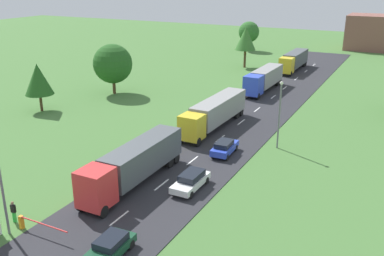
# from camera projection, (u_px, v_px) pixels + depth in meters

# --- Properties ---
(road) EXTENTS (10.00, 140.00, 0.06)m
(road) POSITION_uv_depth(u_px,v_px,m) (201.00, 154.00, 45.10)
(road) COLOR #2B2B30
(road) RESTS_ON ground
(lane_marking_centre) EXTENTS (0.16, 119.14, 0.01)m
(lane_marking_centre) POSITION_uv_depth(u_px,v_px,m) (178.00, 172.00, 40.95)
(lane_marking_centre) COLOR white
(lane_marking_centre) RESTS_ON road
(truck_lead) EXTENTS (2.54, 13.01, 3.54)m
(truck_lead) POSITION_uv_depth(u_px,v_px,m) (134.00, 163.00, 38.06)
(truck_lead) COLOR red
(truck_lead) RESTS_ON road
(truck_second) EXTENTS (2.74, 13.89, 3.44)m
(truck_second) POSITION_uv_depth(u_px,v_px,m) (215.00, 112.00, 52.34)
(truck_second) COLOR yellow
(truck_second) RESTS_ON road
(truck_third) EXTENTS (2.65, 12.25, 3.43)m
(truck_third) POSITION_uv_depth(u_px,v_px,m) (264.00, 79.00, 69.17)
(truck_third) COLOR blue
(truck_third) RESTS_ON road
(truck_fourth) EXTENTS (2.53, 12.68, 3.44)m
(truck_fourth) POSITION_uv_depth(u_px,v_px,m) (294.00, 60.00, 84.27)
(truck_fourth) COLOR yellow
(truck_fourth) RESTS_ON road
(car_lead) EXTENTS (1.99, 4.03, 1.37)m
(car_lead) POSITION_uv_depth(u_px,v_px,m) (110.00, 247.00, 28.47)
(car_lead) COLOR #19472D
(car_lead) RESTS_ON road
(car_second) EXTENTS (1.84, 4.47, 1.46)m
(car_second) POSITION_uv_depth(u_px,v_px,m) (191.00, 180.00, 37.58)
(car_second) COLOR white
(car_second) RESTS_ON road
(car_third) EXTENTS (1.92, 4.17, 1.47)m
(car_third) POSITION_uv_depth(u_px,v_px,m) (224.00, 147.00, 44.83)
(car_third) COLOR blue
(car_third) RESTS_ON road
(barrier_gate) EXTENTS (4.64, 0.28, 1.05)m
(barrier_gate) POSITION_uv_depth(u_px,v_px,m) (29.00, 223.00, 31.39)
(barrier_gate) COLOR orange
(barrier_gate) RESTS_ON ground
(person_lead) EXTENTS (0.38, 0.23, 1.76)m
(person_lead) POSITION_uv_depth(u_px,v_px,m) (14.00, 211.00, 32.48)
(person_lead) COLOR green
(person_lead) RESTS_ON ground
(lamppost_lead) EXTENTS (0.36, 0.36, 8.04)m
(lamppost_lead) POSITION_uv_depth(u_px,v_px,m) (0.00, 178.00, 29.83)
(lamppost_lead) COLOR slate
(lamppost_lead) RESTS_ON ground
(lamppost_second) EXTENTS (0.36, 0.36, 7.39)m
(lamppost_second) POSITION_uv_depth(u_px,v_px,m) (280.00, 111.00, 45.48)
(lamppost_second) COLOR slate
(lamppost_second) RESTS_ON ground
(tree_birch) EXTENTS (4.13, 4.13, 8.12)m
(tree_birch) POSITION_uv_depth(u_px,v_px,m) (246.00, 39.00, 85.87)
(tree_birch) COLOR #513823
(tree_birch) RESTS_ON ground
(tree_pine) EXTENTS (6.09, 6.09, 7.81)m
(tree_pine) POSITION_uv_depth(u_px,v_px,m) (113.00, 64.00, 66.84)
(tree_pine) COLOR #513823
(tree_pine) RESTS_ON ground
(tree_elm) EXTENTS (3.83, 3.83, 6.59)m
(tree_elm) POSITION_uv_depth(u_px,v_px,m) (38.00, 79.00, 58.14)
(tree_elm) COLOR #513823
(tree_elm) RESTS_ON ground
(tree_ash) EXTENTS (5.04, 5.04, 7.13)m
(tree_ash) POSITION_uv_depth(u_px,v_px,m) (249.00, 32.00, 105.54)
(tree_ash) COLOR #513823
(tree_ash) RESTS_ON ground
(distant_building) EXTENTS (13.78, 10.27, 8.48)m
(distant_building) POSITION_uv_depth(u_px,v_px,m) (376.00, 33.00, 107.20)
(distant_building) COLOR brown
(distant_building) RESTS_ON ground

